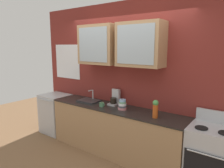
# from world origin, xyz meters

# --- Properties ---
(ground_plane) EXTENTS (10.00, 10.00, 0.00)m
(ground_plane) POSITION_xyz_m (0.00, 0.00, 0.00)
(ground_plane) COLOR brown
(back_wall_unit) EXTENTS (4.16, 0.46, 2.75)m
(back_wall_unit) POSITION_xyz_m (-0.01, 0.28, 1.53)
(back_wall_unit) COLOR maroon
(back_wall_unit) RESTS_ON ground_plane
(counter) EXTENTS (2.65, 0.59, 0.88)m
(counter) POSITION_xyz_m (0.00, 0.00, 0.44)
(counter) COLOR #A87F56
(counter) RESTS_ON ground_plane
(stove_range) EXTENTS (0.63, 0.58, 1.06)m
(stove_range) POSITION_xyz_m (1.65, -0.00, 0.45)
(stove_range) COLOR silver
(stove_range) RESTS_ON ground_plane
(sink_faucet) EXTENTS (0.42, 0.30, 0.22)m
(sink_faucet) POSITION_xyz_m (-0.64, 0.03, 0.90)
(sink_faucet) COLOR #2D2D30
(sink_faucet) RESTS_ON counter
(bowl_stack) EXTENTS (0.15, 0.15, 0.18)m
(bowl_stack) POSITION_xyz_m (0.18, -0.01, 0.96)
(bowl_stack) COLOR #D87F84
(bowl_stack) RESTS_ON counter
(vase) EXTENTS (0.09, 0.09, 0.28)m
(vase) POSITION_xyz_m (0.82, -0.07, 1.03)
(vase) COLOR #BF4C19
(vase) RESTS_ON counter
(cup_near_sink) EXTENTS (0.12, 0.09, 0.08)m
(cup_near_sink) POSITION_xyz_m (-0.21, -0.09, 0.92)
(cup_near_sink) COLOR #4C7F59
(cup_near_sink) RESTS_ON counter
(dishwasher) EXTENTS (0.60, 0.58, 0.88)m
(dishwasher) POSITION_xyz_m (-1.65, -0.00, 0.44)
(dishwasher) COLOR silver
(dishwasher) RESTS_ON ground_plane
(coffee_maker) EXTENTS (0.17, 0.20, 0.29)m
(coffee_maker) POSITION_xyz_m (-0.10, 0.16, 0.99)
(coffee_maker) COLOR #B7B7BC
(coffee_maker) RESTS_ON counter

